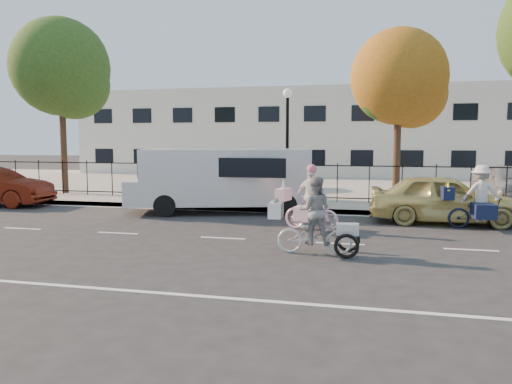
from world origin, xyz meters
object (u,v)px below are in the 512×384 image
(lot_car_a, at_px, (161,175))
(gold_sedan, at_px, (444,199))
(zebra_trike, at_px, (315,224))
(lot_car_b, at_px, (174,175))
(pedestrian, at_px, (190,181))
(bull_bike, at_px, (479,203))
(white_van, at_px, (222,177))
(lot_car_d, at_px, (507,182))
(unicorn_bike, at_px, (310,206))
(lot_car_c, at_px, (285,177))
(lamppost, at_px, (287,125))

(lot_car_a, bearing_deg, gold_sedan, -45.60)
(zebra_trike, bearing_deg, lot_car_b, 31.56)
(lot_car_b, bearing_deg, pedestrian, -50.41)
(bull_bike, distance_m, gold_sedan, 1.15)
(bull_bike, height_order, lot_car_b, bull_bike)
(white_van, xyz_separation_m, lot_car_d, (10.35, 5.01, -0.36))
(gold_sedan, xyz_separation_m, lot_car_b, (-11.92, 7.53, 0.02))
(unicorn_bike, xyz_separation_m, lot_car_a, (-8.62, 9.16, 0.10))
(gold_sedan, height_order, lot_car_b, gold_sedan)
(zebra_trike, xyz_separation_m, lot_car_d, (6.44, 10.71, 0.20))
(lot_car_c, bearing_deg, lot_car_a, -163.51)
(lamppost, relative_size, zebra_trike, 2.13)
(lamppost, distance_m, bull_bike, 7.65)
(pedestrian, xyz_separation_m, lot_car_d, (11.96, 3.97, -0.13))
(bull_bike, distance_m, lot_car_d, 6.85)
(unicorn_bike, bearing_deg, lot_car_b, 55.83)
(gold_sedan, bearing_deg, lot_car_c, 39.79)
(gold_sedan, bearing_deg, white_van, 84.19)
(lot_car_c, bearing_deg, lamppost, -65.80)
(gold_sedan, relative_size, lot_car_d, 1.05)
(unicorn_bike, distance_m, lot_car_a, 12.58)
(bull_bike, bearing_deg, lot_car_b, 52.85)
(lamppost, bearing_deg, lot_car_a, 150.29)
(lamppost, height_order, zebra_trike, lamppost)
(zebra_trike, height_order, lot_car_d, zebra_trike)
(white_van, distance_m, lot_car_b, 8.27)
(lamppost, relative_size, lot_car_c, 1.16)
(pedestrian, bearing_deg, unicorn_bike, 117.82)
(unicorn_bike, bearing_deg, zebra_trike, -155.00)
(unicorn_bike, height_order, white_van, white_van)
(zebra_trike, distance_m, lot_car_a, 15.08)
(lot_car_b, distance_m, lot_car_c, 5.69)
(unicorn_bike, height_order, gold_sedan, unicorn_bike)
(unicorn_bike, height_order, lot_car_a, unicorn_bike)
(bull_bike, xyz_separation_m, pedestrian, (-9.73, 2.51, 0.27))
(lamppost, distance_m, lot_car_d, 9.15)
(bull_bike, xyz_separation_m, lot_car_d, (2.23, 6.47, 0.14))
(gold_sedan, relative_size, lot_car_c, 1.19)
(lamppost, bearing_deg, pedestrian, -160.22)
(gold_sedan, bearing_deg, lot_car_d, -28.70)
(bull_bike, relative_size, lot_car_b, 0.44)
(gold_sedan, bearing_deg, lot_car_a, 60.20)
(gold_sedan, bearing_deg, lamppost, 60.49)
(bull_bike, relative_size, gold_sedan, 0.45)
(lot_car_b, bearing_deg, lot_car_c, 10.59)
(zebra_trike, relative_size, unicorn_bike, 1.07)
(unicorn_bike, bearing_deg, lot_car_a, 59.08)
(lot_car_a, bearing_deg, lot_car_b, 27.72)
(zebra_trike, xyz_separation_m, lot_car_a, (-9.08, 12.03, 0.11))
(bull_bike, bearing_deg, lamppost, 54.65)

